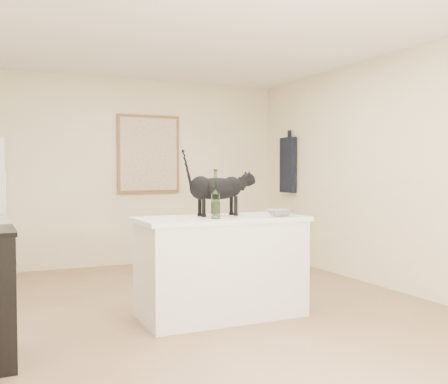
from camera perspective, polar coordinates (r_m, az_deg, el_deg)
The scene contains 14 objects.
floor at distance 4.98m, azimuth -2.35°, elevation -12.96°, with size 5.50×5.50×0.00m, color #997151.
ceiling at distance 4.97m, azimuth -2.40°, elevation 17.34°, with size 5.50×5.50×0.00m, color white.
wall_back at distance 7.42m, azimuth -10.51°, elevation 2.18°, with size 4.50×4.50×0.00m, color beige.
wall_front at distance 2.49m, azimuth 22.54°, elevation 1.92°, with size 4.50×4.50×0.00m, color beige.
wall_right at distance 6.03m, azimuth 17.82°, elevation 2.09°, with size 5.50×5.50×0.00m, color beige.
island_base at distance 4.74m, azimuth -0.30°, elevation -8.40°, with size 1.44×0.67×0.86m, color white.
island_top at distance 4.68m, azimuth -0.30°, elevation -2.97°, with size 1.50×0.70×0.04m, color white.
artwork_frame at distance 7.47m, azimuth -8.23°, elevation 4.11°, with size 0.90×0.03×1.10m, color brown.
artwork_canvas at distance 7.46m, azimuth -8.19°, elevation 4.12°, with size 0.82×0.00×1.02m, color beige.
hanging_garment at distance 7.63m, azimuth 7.01°, elevation 2.95°, with size 0.08×0.34×0.80m, color black.
black_cat at distance 4.75m, azimuth -0.79°, elevation 0.05°, with size 0.64×0.19×0.45m, color black, non-canonical shape.
wine_bottle at distance 4.50m, azimuth -0.93°, elevation -0.53°, with size 0.08×0.08×0.37m, color #235321.
glass_bowl at distance 4.74m, azimuth 6.10°, elevation -2.29°, with size 0.26×0.26×0.06m, color silver.
fridge_paper at distance 6.85m, azimuth -22.90°, elevation 0.82°, with size 0.00×0.13×0.17m, color beige.
Camera 1 is at (-1.83, -4.44, 1.31)m, focal length 41.84 mm.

